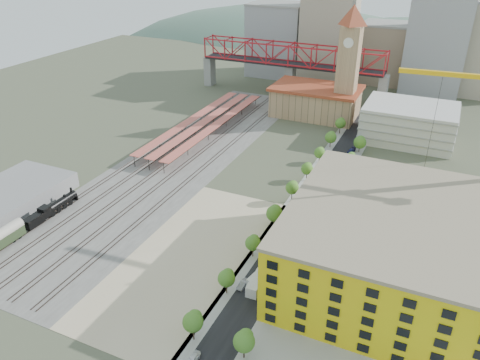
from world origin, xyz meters
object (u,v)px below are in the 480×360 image
at_px(site_trailer_b, 262,275).
at_px(site_trailer_c, 283,243).
at_px(locomotive, 53,208).
at_px(construction_building, 389,246).
at_px(site_trailer_d, 299,217).
at_px(clock_tower, 349,54).
at_px(site_trailer_a, 258,281).
at_px(car_0, 193,359).

bearing_deg(site_trailer_b, site_trailer_c, 101.55).
xyz_separation_m(locomotive, site_trailer_b, (66.00, -2.02, -0.62)).
relative_size(construction_building, site_trailer_d, 5.26).
bearing_deg(clock_tower, locomotive, -117.74).
xyz_separation_m(clock_tower, locomotive, (-58.00, -110.29, -26.79)).
bearing_deg(construction_building, site_trailer_a, -150.82).
xyz_separation_m(clock_tower, construction_building, (34.00, -99.99, -19.29)).
relative_size(locomotive, site_trailer_c, 2.21).
distance_m(locomotive, site_trailer_d, 70.93).
xyz_separation_m(locomotive, site_trailer_c, (66.00, 12.36, -0.64)).
xyz_separation_m(site_trailer_b, site_trailer_d, (0.00, 28.01, 0.04)).
height_order(clock_tower, construction_building, clock_tower).
height_order(site_trailer_a, car_0, site_trailer_a).
bearing_deg(car_0, clock_tower, 93.73).
xyz_separation_m(site_trailer_b, site_trailer_c, (0.00, 14.37, -0.02)).
bearing_deg(site_trailer_d, locomotive, -141.42).
bearing_deg(locomotive, site_trailer_d, 21.49).
height_order(clock_tower, site_trailer_b, clock_tower).
bearing_deg(car_0, site_trailer_b, 85.46).
xyz_separation_m(locomotive, car_0, (63.00, -29.57, -1.22)).
bearing_deg(site_trailer_c, clock_tower, 80.46).
relative_size(site_trailer_d, car_0, 2.40).
relative_size(construction_building, site_trailer_c, 5.49).
relative_size(locomotive, site_trailer_a, 2.04).
height_order(site_trailer_a, site_trailer_b, site_trailer_a).
xyz_separation_m(site_trailer_a, car_0, (-3.00, -25.35, -0.68)).
xyz_separation_m(site_trailer_a, site_trailer_b, (0.00, 2.20, -0.09)).
xyz_separation_m(site_trailer_b, car_0, (-3.00, -27.55, -0.60)).
xyz_separation_m(construction_building, locomotive, (-92.00, -10.30, -7.51)).
relative_size(clock_tower, site_trailer_b, 5.56).
bearing_deg(construction_building, site_trailer_c, 175.48).
relative_size(clock_tower, locomotive, 2.55).
xyz_separation_m(site_trailer_a, site_trailer_d, (0.00, 30.21, -0.05)).
height_order(site_trailer_a, site_trailer_d, site_trailer_a).
relative_size(locomotive, site_trailer_d, 2.12).
distance_m(locomotive, car_0, 69.61).
relative_size(locomotive, site_trailer_b, 2.18).
height_order(site_trailer_c, site_trailer_d, site_trailer_d).
height_order(site_trailer_c, car_0, site_trailer_c).
distance_m(construction_building, locomotive, 92.88).
height_order(locomotive, site_trailer_a, locomotive).
xyz_separation_m(clock_tower, site_trailer_c, (8.00, -97.94, -27.44)).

